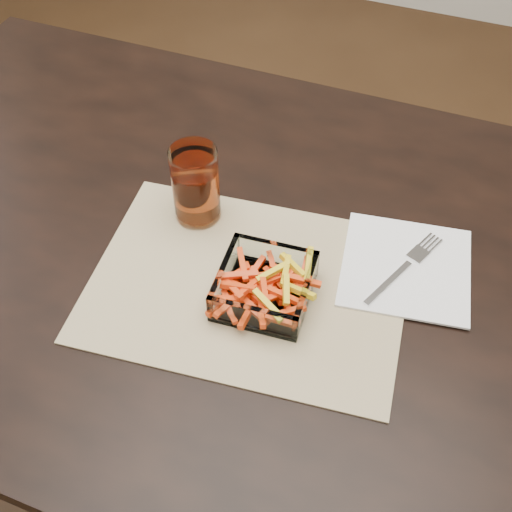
% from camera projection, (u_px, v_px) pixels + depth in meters
% --- Properties ---
extents(dining_table, '(1.60, 0.90, 0.75)m').
position_uv_depth(dining_table, '(279.00, 293.00, 1.03)').
color(dining_table, black).
rests_on(dining_table, ground).
extents(placemat, '(0.48, 0.38, 0.00)m').
position_uv_depth(placemat, '(248.00, 284.00, 0.93)').
color(placemat, tan).
rests_on(placemat, dining_table).
extents(glass_bowl, '(0.14, 0.14, 0.05)m').
position_uv_depth(glass_bowl, '(265.00, 288.00, 0.90)').
color(glass_bowl, white).
rests_on(glass_bowl, placemat).
extents(tumbler, '(0.07, 0.07, 0.13)m').
position_uv_depth(tumbler, '(196.00, 187.00, 0.97)').
color(tumbler, white).
rests_on(tumbler, placemat).
extents(napkin, '(0.21, 0.21, 0.00)m').
position_uv_depth(napkin, '(406.00, 267.00, 0.94)').
color(napkin, white).
rests_on(napkin, placemat).
extents(fork, '(0.08, 0.17, 0.00)m').
position_uv_depth(fork, '(405.00, 266.00, 0.94)').
color(fork, silver).
rests_on(fork, napkin).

